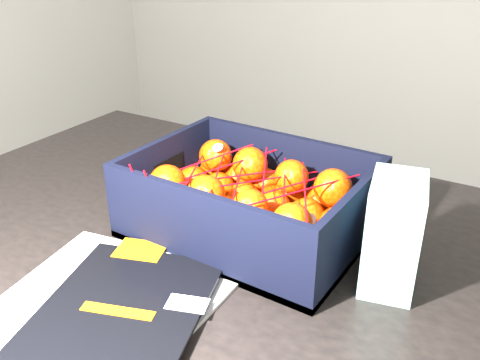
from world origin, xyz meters
The scene contains 6 objects.
table centered at (0.20, -0.10, 0.65)m, with size 1.23×0.85×0.75m.
magazine_stack centered at (0.22, -0.37, 0.76)m, with size 0.34×0.33×0.02m.
produce_crate centered at (0.27, -0.08, 0.79)m, with size 0.38×0.28×0.13m.
clementine_heap centered at (0.26, -0.08, 0.80)m, with size 0.35×0.26×0.11m.
mesh_net centered at (0.26, -0.09, 0.85)m, with size 0.31×0.25×0.09m.
retail_carton centered at (0.51, -0.09, 0.83)m, with size 0.07×0.11×0.16m, color silver.
Camera 1 is at (0.67, -0.73, 1.22)m, focal length 38.90 mm.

